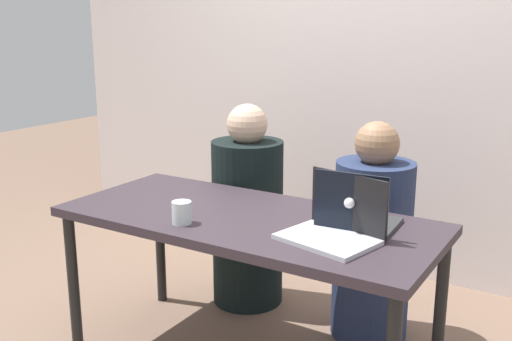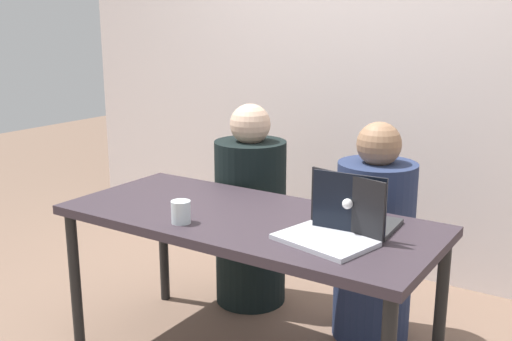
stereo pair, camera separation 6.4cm
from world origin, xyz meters
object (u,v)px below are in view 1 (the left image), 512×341
at_px(laptop_back_right, 357,216).
at_px(water_glass_left, 182,214).
at_px(laptop_front_right, 335,226).
at_px(person_on_left, 248,216).
at_px(person_on_right, 372,243).

xyz_separation_m(laptop_back_right, water_glass_left, (-0.62, -0.31, -0.01)).
bearing_deg(laptop_front_right, laptop_back_right, 93.47).
height_order(person_on_left, person_on_right, person_on_left).
distance_m(person_on_left, laptop_front_right, 1.03).
bearing_deg(water_glass_left, person_on_right, 56.17).
xyz_separation_m(person_on_right, water_glass_left, (-0.52, -0.78, 0.27)).
xyz_separation_m(person_on_right, laptop_back_right, (0.10, -0.47, 0.29)).
distance_m(laptop_front_right, laptop_back_right, 0.15).
distance_m(person_on_right, laptop_front_right, 0.69).
xyz_separation_m(person_on_left, laptop_front_right, (0.78, -0.62, 0.27)).
height_order(laptop_front_right, water_glass_left, laptop_front_right).
bearing_deg(person_on_left, laptop_back_right, 151.90).
height_order(laptop_front_right, laptop_back_right, laptop_back_right).
bearing_deg(person_on_left, laptop_front_right, 143.60).
bearing_deg(water_glass_left, person_on_left, 103.09).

